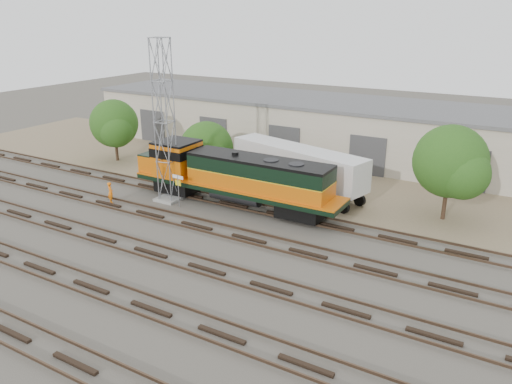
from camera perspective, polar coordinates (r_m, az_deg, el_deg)
The scene contains 12 objects.
ground at distance 29.86m, azimuth -2.31°, elevation -6.53°, with size 140.00×140.00×0.00m, color #47423A.
dirt_strip at distance 42.35m, azimuth 8.59°, elevation 1.34°, with size 80.00×16.00×0.02m, color #726047.
tracks at distance 27.63m, azimuth -5.67°, elevation -8.74°, with size 80.00×20.40×0.28m.
warehouse at distance 48.91m, azimuth 12.32°, elevation 6.81°, with size 58.40×10.40×5.30m.
locomotive at distance 35.75m, azimuth -2.74°, elevation 1.88°, with size 16.31×2.86×3.92m.
signal_tower at distance 36.45m, azimuth -10.40°, elevation 7.51°, with size 1.72×1.72×11.69m.
sign_post at distance 36.03m, azimuth -8.88°, elevation 0.85°, with size 0.99×0.13×2.43m.
worker at distance 38.18m, azimuth -16.30°, elevation -0.06°, with size 0.58×0.38×1.60m, color orange.
semi_trailer at distance 38.32m, azimuth 5.08°, elevation 3.07°, with size 11.96×5.31×3.61m.
tree_west at distance 48.33m, azimuth -15.86°, elevation 7.35°, with size 4.66×4.43×5.80m.
tree_mid at distance 43.81m, azimuth -5.54°, elevation 4.76°, with size 4.95×4.72×4.72m.
tree_east at distance 34.87m, azimuth 21.64°, elevation 2.95°, with size 5.06×4.82×6.50m.
Camera 1 is at (14.45, -22.56, 13.20)m, focal length 35.00 mm.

